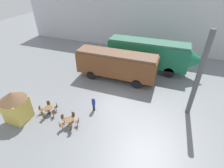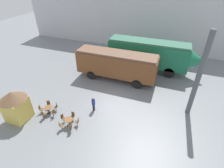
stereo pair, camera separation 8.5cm
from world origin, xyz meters
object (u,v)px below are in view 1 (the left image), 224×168
streamlined_locomotive (153,54)px  passenger_coach_wooden (116,64)px  visitor_person (94,103)px  cafe_chair_0 (70,128)px  cafe_table_near (69,121)px  cafe_table_mid (48,109)px  ticket_kiosk (15,105)px

streamlined_locomotive → passenger_coach_wooden: 5.29m
passenger_coach_wooden → visitor_person: (-0.14, -6.25, -1.30)m
cafe_chair_0 → visitor_person: bearing=-52.1°
visitor_person → cafe_table_near: bearing=-114.0°
streamlined_locomotive → cafe_table_mid: streamlined_locomotive is taller
cafe_table_near → cafe_chair_0: 0.76m
cafe_table_near → cafe_chair_0: cafe_chair_0 is taller
cafe_chair_0 → passenger_coach_wooden: bearing=-45.1°
cafe_table_near → ticket_kiosk: 4.96m
passenger_coach_wooden → ticket_kiosk: bearing=-122.1°
visitor_person → ticket_kiosk: 6.89m
passenger_coach_wooden → cafe_table_near: size_ratio=12.46×
cafe_table_mid → cafe_chair_0: 3.42m
passenger_coach_wooden → ticket_kiosk: (-6.06, -9.67, -0.46)m
passenger_coach_wooden → visitor_person: passenger_coach_wooden is taller
streamlined_locomotive → cafe_table_near: bearing=-111.9°
cafe_table_near → cafe_chair_0: bearing=-49.8°
passenger_coach_wooden → visitor_person: bearing=-91.3°
passenger_coach_wooden → cafe_chair_0: 9.60m
cafe_table_near → visitor_person: (1.16, 2.60, 0.28)m
cafe_chair_0 → ticket_kiosk: (-5.26, -0.24, 1.16)m
visitor_person → ticket_kiosk: bearing=-150.0°
cafe_table_near → cafe_chair_0: (0.49, -0.58, -0.04)m
visitor_person → ticket_kiosk: size_ratio=0.51×
cafe_table_mid → passenger_coach_wooden: bearing=64.0°
passenger_coach_wooden → cafe_table_mid: 9.21m
passenger_coach_wooden → cafe_table_near: passenger_coach_wooden is taller
passenger_coach_wooden → cafe_table_near: (-1.30, -8.85, -1.58)m
cafe_table_near → cafe_table_mid: bearing=165.4°
cafe_chair_0 → cafe_table_mid: bearing=27.8°
cafe_table_mid → streamlined_locomotive: bearing=56.9°
visitor_person → ticket_kiosk: (-5.92, -3.42, 0.84)m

